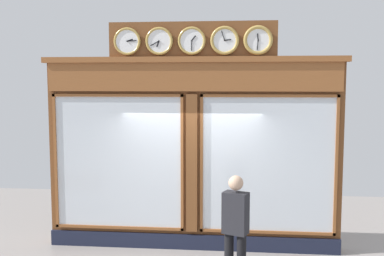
% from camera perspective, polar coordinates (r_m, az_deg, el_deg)
% --- Properties ---
extents(shop_facade, '(5.41, 0.42, 4.10)m').
position_cam_1_polar(shop_facade, '(8.17, 0.09, -2.90)').
color(shop_facade, brown).
rests_on(shop_facade, ground_plane).
extents(pedestrian, '(0.42, 0.34, 1.69)m').
position_cam_1_polar(pedestrian, '(6.81, 5.54, -12.31)').
color(pedestrian, black).
rests_on(pedestrian, ground_plane).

